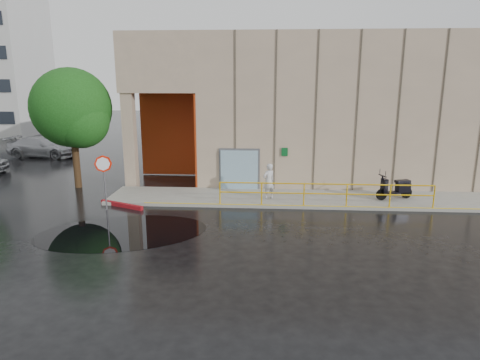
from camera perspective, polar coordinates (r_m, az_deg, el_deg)
The scene contains 11 objects.
ground at distance 16.63m, azimuth -2.16°, elevation -6.80°, with size 120.00×120.00×0.00m, color black.
sidewalk at distance 20.94m, azimuth 10.08°, elevation -2.48°, with size 20.00×3.00×0.15m, color gray.
building at distance 26.76m, azimuth 11.33°, elevation 9.92°, with size 20.00×10.17×8.00m.
guardrail at distance 19.52m, azimuth 11.30°, elevation -1.87°, with size 9.56×0.06×1.03m.
person at distance 20.21m, azimuth 3.85°, elevation -0.17°, with size 0.62×0.41×1.70m, color silver.
scooter at distance 21.39m, azimuth 20.03°, elevation -0.26°, with size 1.92×1.14×1.45m.
stop_sign at distance 19.59m, azimuth -17.72°, elevation 1.24°, with size 0.72×0.28×2.49m.
red_curb at distance 20.33m, azimuth -15.50°, elevation -3.22°, with size 2.40×0.18×0.18m, color maroon.
puddle at distance 17.10m, azimuth -15.40°, elevation -6.72°, with size 6.45×3.97×0.01m, color black.
car_c at distance 34.93m, azimuth -24.83°, elevation 4.02°, with size 2.10×5.17×1.50m, color #A3A4AA.
tree_near at distance 23.90m, azimuth -21.28°, elevation 8.56°, with size 4.09×4.09×6.29m.
Camera 1 is at (1.63, -15.51, 5.79)m, focal length 32.00 mm.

